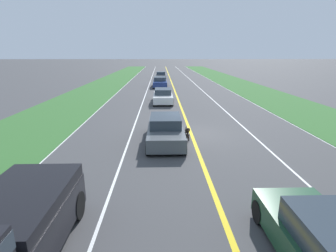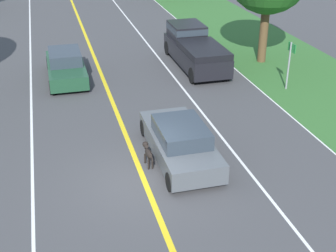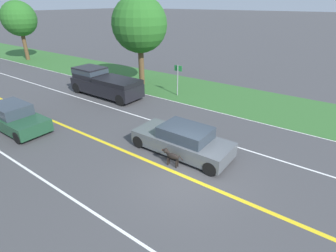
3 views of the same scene
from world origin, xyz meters
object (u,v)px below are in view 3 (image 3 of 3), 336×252
(pickup_truck, at_px, (103,82))
(street_sign, at_px, (178,76))
(dog, at_px, (171,156))
(roadside_tree_right_near, at_px, (140,25))
(roadside_tree_right_far, at_px, (19,19))
(ego_car, at_px, (183,140))
(oncoming_car, at_px, (14,117))

(pickup_truck, relative_size, street_sign, 2.52)
(dog, height_order, street_sign, street_sign)
(roadside_tree_right_near, xyz_separation_m, roadside_tree_right_far, (-0.26, 17.98, -0.18))
(dog, distance_m, street_sign, 9.36)
(roadside_tree_right_far, xyz_separation_m, street_sign, (-0.34, -22.02, -3.14))
(ego_car, height_order, roadside_tree_right_near, roadside_tree_right_near)
(ego_car, xyz_separation_m, oncoming_car, (-3.27, 8.99, 0.01))
(ego_car, bearing_deg, oncoming_car, 109.97)
(dog, bearing_deg, ego_car, 5.24)
(ego_car, relative_size, dog, 4.37)
(dog, distance_m, roadside_tree_right_far, 28.52)
(dog, bearing_deg, roadside_tree_right_far, 69.41)
(ego_car, height_order, dog, ego_car)
(oncoming_car, relative_size, roadside_tree_right_near, 0.66)
(oncoming_car, bearing_deg, pickup_truck, -177.13)
(roadside_tree_right_far, bearing_deg, ego_car, -104.65)
(street_sign, bearing_deg, pickup_truck, 124.76)
(dog, bearing_deg, pickup_truck, 59.95)
(pickup_truck, height_order, roadside_tree_right_far, roadside_tree_right_far)
(roadside_tree_right_near, distance_m, street_sign, 5.26)
(roadside_tree_right_near, relative_size, roadside_tree_right_far, 1.06)
(roadside_tree_right_far, bearing_deg, roadside_tree_right_near, -89.17)
(ego_car, xyz_separation_m, street_sign, (6.67, 4.80, 0.82))
(roadside_tree_right_near, bearing_deg, pickup_truck, 172.47)
(roadside_tree_right_near, height_order, street_sign, roadside_tree_right_near)
(pickup_truck, bearing_deg, roadside_tree_right_far, 78.75)
(dog, xyz_separation_m, pickup_truck, (4.71, 9.52, 0.49))
(pickup_truck, distance_m, oncoming_car, 6.81)
(oncoming_car, bearing_deg, dog, 102.79)
(ego_car, xyz_separation_m, pickup_truck, (3.53, 9.33, 0.34))
(ego_car, xyz_separation_m, roadside_tree_right_far, (7.01, 26.82, 3.96))
(roadside_tree_right_near, bearing_deg, ego_car, -129.43)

